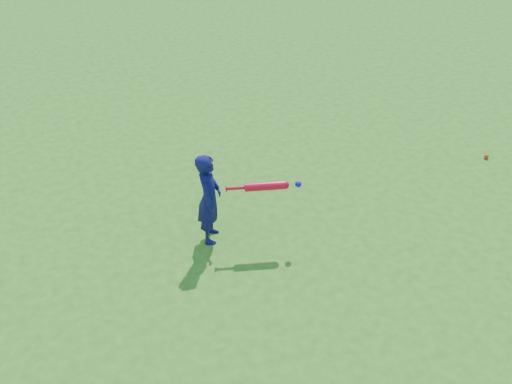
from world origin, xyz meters
TOP-DOWN VIEW (x-y plane):
  - ground at (0.00, 0.00)m, footprint 80.00×80.00m
  - child at (-0.52, 0.23)m, footprint 0.38×0.45m
  - ground_ball_red at (3.42, 0.62)m, footprint 0.06×0.06m
  - bat_swing at (0.08, 0.05)m, footprint 0.79×0.23m

SIDE VIEW (x-z plane):
  - ground at x=0.00m, z-range 0.00..0.00m
  - ground_ball_red at x=3.42m, z-range 0.00..0.06m
  - child at x=-0.52m, z-range 0.00..1.06m
  - bat_swing at x=0.08m, z-range 0.64..0.73m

